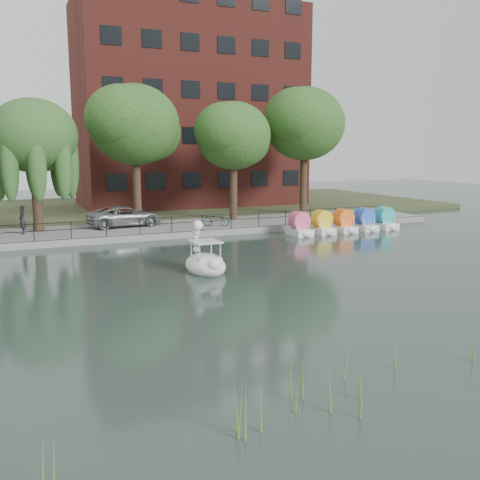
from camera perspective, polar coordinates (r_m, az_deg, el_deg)
ground_plane at (r=21.39m, az=3.16°, el=-5.17°), size 120.00×120.00×0.00m
promenade at (r=36.05m, az=-8.53°, el=1.15°), size 40.00×6.00×0.40m
kerb at (r=33.25m, az=-7.16°, el=0.46°), size 40.00×0.25×0.40m
land_strip at (r=49.58m, az=-12.90°, el=3.29°), size 60.00×22.00×0.36m
railing at (r=33.30m, az=-7.30°, el=2.12°), size 32.00×0.05×1.00m
apartment_building at (r=51.22m, az=-5.36°, el=13.98°), size 20.00×10.07×18.00m
willow_mid at (r=35.44m, az=-21.19°, el=10.28°), size 5.32×5.32×8.15m
broadleaf_center at (r=37.38m, az=-11.15°, el=11.92°), size 6.00×6.00×9.25m
broadleaf_right at (r=39.08m, az=-0.72°, el=11.00°), size 5.40×5.40×8.32m
broadleaf_far at (r=42.97m, az=6.90°, el=12.16°), size 6.30×6.30×9.71m
minivan at (r=36.31m, az=-12.14°, el=2.67°), size 3.21×5.90×1.57m
bicycle at (r=35.63m, az=-2.54°, el=2.28°), size 1.36×1.80×1.00m
pedestrian at (r=34.74m, az=-22.22°, el=2.20°), size 0.57×0.77×1.98m
swan_boat at (r=24.18m, az=-3.77°, el=-2.24°), size 1.72×2.78×2.25m
pedal_boat_row at (r=36.37m, az=10.99°, el=1.80°), size 7.95×1.70×1.40m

